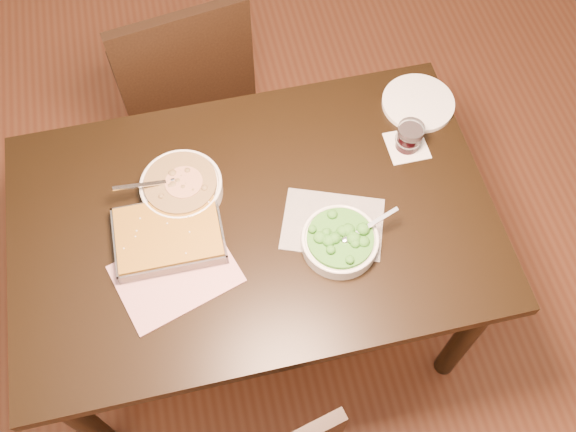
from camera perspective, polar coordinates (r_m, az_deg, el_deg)
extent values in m
plane|color=#4F2616|center=(2.55, -2.34, -8.31)|extent=(4.00, 4.00, 0.00)
cube|color=black|center=(1.88, -3.13, -0.41)|extent=(1.40, 0.90, 0.04)
cube|color=black|center=(1.94, -3.03, -1.40)|extent=(1.26, 0.76, 0.08)
cylinder|color=black|center=(2.16, -17.64, -17.03)|extent=(0.07, 0.07, 0.71)
cylinder|color=black|center=(2.21, 15.55, -10.15)|extent=(0.07, 0.07, 0.71)
cylinder|color=black|center=(2.45, -18.83, -0.02)|extent=(0.07, 0.07, 0.71)
cylinder|color=black|center=(2.50, 9.72, 5.53)|extent=(0.07, 0.07, 0.71)
cube|color=#9D2D44|center=(1.81, -9.93, -5.10)|extent=(0.38, 0.32, 0.01)
cube|color=#2A2A32|center=(1.85, 3.99, -0.72)|extent=(0.34, 0.29, 0.01)
cube|color=white|center=(2.03, 10.51, 6.16)|extent=(0.12, 0.12, 0.00)
cylinder|color=white|center=(1.91, -9.40, 2.42)|extent=(0.24, 0.24, 0.05)
torus|color=white|center=(1.89, -9.52, 2.85)|extent=(0.24, 0.24, 0.01)
cylinder|color=#3C2B10|center=(1.88, -9.53, 2.91)|extent=(0.21, 0.21, 0.02)
cube|color=silver|center=(1.87, -11.72, 2.49)|extent=(0.15, 0.03, 0.05)
cylinder|color=maroon|center=(1.87, -9.25, 3.00)|extent=(0.11, 0.11, 0.00)
cylinder|color=white|center=(1.81, 4.61, -2.36)|extent=(0.21, 0.21, 0.04)
torus|color=white|center=(1.78, 4.67, -2.01)|extent=(0.22, 0.22, 0.01)
cylinder|color=#1F4E12|center=(1.78, 4.68, -1.95)|extent=(0.19, 0.19, 0.02)
cube|color=silver|center=(1.79, 6.60, -0.84)|extent=(0.14, 0.05, 0.05)
cube|color=silver|center=(1.85, -10.42, -2.08)|extent=(0.31, 0.23, 0.01)
cube|color=#532F0B|center=(1.83, -10.55, -1.69)|extent=(0.29, 0.21, 0.05)
cube|color=silver|center=(1.89, -10.94, 1.12)|extent=(0.30, 0.01, 0.04)
cube|color=silver|center=(1.78, -10.11, -4.76)|extent=(0.30, 0.01, 0.04)
cube|color=silver|center=(1.83, -5.96, -0.88)|extent=(0.01, 0.22, 0.04)
cube|color=silver|center=(1.85, -15.05, -2.58)|extent=(0.01, 0.22, 0.04)
cylinder|color=black|center=(2.00, 10.68, 6.74)|extent=(0.07, 0.07, 0.07)
cylinder|color=silver|center=(1.96, 10.89, 7.51)|extent=(0.08, 0.08, 0.02)
cylinder|color=white|center=(2.13, 11.49, 9.82)|extent=(0.23, 0.23, 0.02)
cube|color=black|center=(2.56, -9.61, 11.86)|extent=(0.53, 0.53, 0.04)
cylinder|color=black|center=(2.90, -6.27, 12.64)|extent=(0.04, 0.04, 0.45)
cylinder|color=black|center=(2.66, -3.41, 6.72)|extent=(0.04, 0.04, 0.45)
cylinder|color=black|center=(2.87, -13.93, 10.08)|extent=(0.04, 0.04, 0.45)
cylinder|color=black|center=(2.62, -11.64, 3.89)|extent=(0.04, 0.04, 0.45)
cube|color=black|center=(2.23, -8.96, 12.55)|extent=(0.46, 0.11, 0.49)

